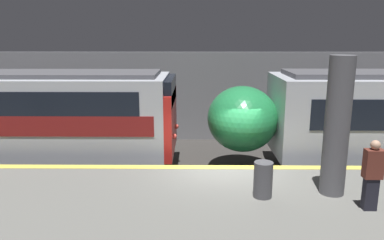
{
  "coord_description": "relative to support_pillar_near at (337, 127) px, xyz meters",
  "views": [
    {
      "loc": [
        -0.83,
        -10.31,
        4.77
      ],
      "look_at": [
        -0.95,
        0.94,
        2.2
      ],
      "focal_mm": 35.0,
      "sensor_mm": 36.0,
      "label": 1
    }
  ],
  "objects": [
    {
      "name": "ground_plane",
      "position": [
        -2.44,
        1.89,
        -2.69
      ],
      "size": [
        120.0,
        120.0,
        0.0
      ],
      "primitive_type": "plane",
      "color": "#33302D"
    },
    {
      "name": "platform",
      "position": [
        -2.44,
        -0.23,
        -2.16
      ],
      "size": [
        40.0,
        4.25,
        1.06
      ],
      "color": "slate",
      "rests_on": "ground"
    },
    {
      "name": "trash_bin",
      "position": [
        -1.7,
        -0.23,
        -1.21
      ],
      "size": [
        0.44,
        0.44,
        0.85
      ],
      "color": "#4C4C51",
      "rests_on": "platform"
    },
    {
      "name": "support_pillar_near",
      "position": [
        0.0,
        0.0,
        0.0
      ],
      "size": [
        0.57,
        0.57,
        3.28
      ],
      "color": "#56565B",
      "rests_on": "platform"
    },
    {
      "name": "station_rear_barrier",
      "position": [
        -2.44,
        8.45,
        -0.68
      ],
      "size": [
        50.0,
        0.15,
        4.02
      ],
      "color": "gray",
      "rests_on": "ground"
    },
    {
      "name": "person_waiting",
      "position": [
        0.5,
        -0.87,
        -0.82
      ],
      "size": [
        0.38,
        0.24,
        1.57
      ],
      "color": "black",
      "rests_on": "platform"
    }
  ]
}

